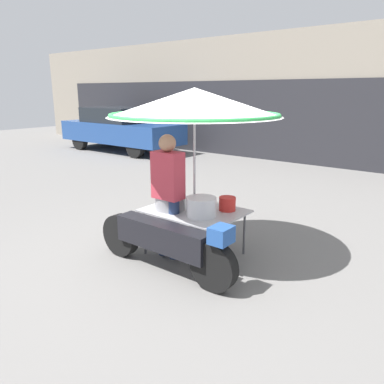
{
  "coord_description": "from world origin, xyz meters",
  "views": [
    {
      "loc": [
        2.88,
        -3.23,
        2.08
      ],
      "look_at": [
        0.09,
        0.33,
        0.85
      ],
      "focal_mm": 35.0,
      "sensor_mm": 36.0,
      "label": 1
    }
  ],
  "objects": [
    {
      "name": "ground_plane",
      "position": [
        0.0,
        0.0,
        0.0
      ],
      "size": [
        36.0,
        36.0,
        0.0
      ],
      "primitive_type": "plane",
      "color": "slate"
    },
    {
      "name": "shopfront_building",
      "position": [
        0.0,
        8.35,
        1.87
      ],
      "size": [
        28.0,
        2.06,
        3.77
      ],
      "color": "gray",
      "rests_on": "ground"
    },
    {
      "name": "vendor_motorcycle_cart",
      "position": [
        0.1,
        0.32,
        1.69
      ],
      "size": [
        2.09,
        2.09,
        2.11
      ],
      "color": "black",
      "rests_on": "ground"
    },
    {
      "name": "vendor_person",
      "position": [
        -0.12,
        0.13,
        0.88
      ],
      "size": [
        0.38,
        0.22,
        1.58
      ],
      "color": "navy",
      "rests_on": "ground"
    },
    {
      "name": "parked_car",
      "position": [
        -7.36,
        5.72,
        0.79
      ],
      "size": [
        4.68,
        1.69,
        1.52
      ],
      "color": "black",
      "rests_on": "ground"
    },
    {
      "name": "potted_plant",
      "position": [
        -9.62,
        6.63,
        0.4
      ],
      "size": [
        0.58,
        0.58,
        0.74
      ],
      "color": "#2D2D33",
      "rests_on": "ground"
    }
  ]
}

